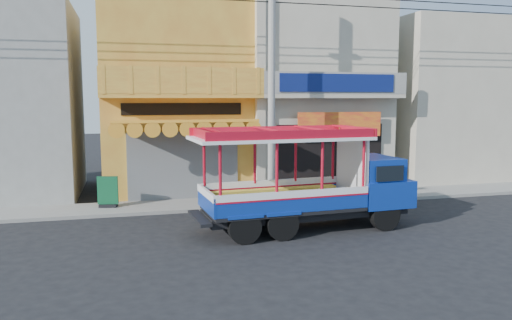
% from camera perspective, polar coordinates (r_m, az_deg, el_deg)
% --- Properties ---
extents(ground, '(90.00, 90.00, 0.00)m').
position_cam_1_polar(ground, '(15.74, 8.68, -7.55)').
color(ground, black).
rests_on(ground, ground).
extents(sidewalk, '(30.00, 2.00, 0.12)m').
position_cam_1_polar(sidewalk, '(19.37, 4.01, -4.54)').
color(sidewalk, slate).
rests_on(sidewalk, ground).
extents(shophouse_left, '(6.00, 7.50, 8.24)m').
position_cam_1_polar(shophouse_left, '(22.03, -9.27, 7.38)').
color(shophouse_left, '#C67A2C').
rests_on(shophouse_left, ground).
extents(shophouse_right, '(6.00, 6.75, 8.24)m').
position_cam_1_polar(shophouse_right, '(23.38, 5.66, 7.42)').
color(shophouse_right, '#AFA48F').
rests_on(shophouse_right, ground).
extents(party_pilaster, '(0.35, 0.30, 8.00)m').
position_cam_1_polar(party_pilaster, '(19.49, 0.49, 7.21)').
color(party_pilaster, '#AFA48F').
rests_on(party_pilaster, ground).
extents(filler_building_right, '(6.00, 6.00, 7.60)m').
position_cam_1_polar(filler_building_right, '(26.64, 19.99, 6.32)').
color(filler_building_right, '#AFA48F').
rests_on(filler_building_right, ground).
extents(utility_pole, '(28.00, 0.26, 9.00)m').
position_cam_1_polar(utility_pole, '(18.08, 2.26, 10.49)').
color(utility_pole, gray).
rests_on(utility_pole, ground).
extents(songthaew_truck, '(6.75, 2.60, 3.09)m').
position_cam_1_polar(songthaew_truck, '(15.22, 7.29, -2.30)').
color(songthaew_truck, black).
rests_on(songthaew_truck, ground).
extents(green_sign, '(0.72, 0.44, 1.10)m').
position_cam_1_polar(green_sign, '(18.41, -16.57, -3.77)').
color(green_sign, black).
rests_on(green_sign, sidewalk).
extents(potted_plant_a, '(1.19, 1.23, 1.04)m').
position_cam_1_polar(potted_plant_a, '(19.89, 9.27, -2.61)').
color(potted_plant_a, '#17511C').
rests_on(potted_plant_a, sidewalk).
extents(potted_plant_b, '(0.70, 0.75, 1.07)m').
position_cam_1_polar(potted_plant_b, '(20.15, 10.60, -2.46)').
color(potted_plant_b, '#17511C').
rests_on(potted_plant_b, sidewalk).
extents(potted_plant_c, '(0.69, 0.69, 1.00)m').
position_cam_1_polar(potted_plant_c, '(20.98, 15.78, -2.34)').
color(potted_plant_c, '#17511C').
rests_on(potted_plant_c, sidewalk).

